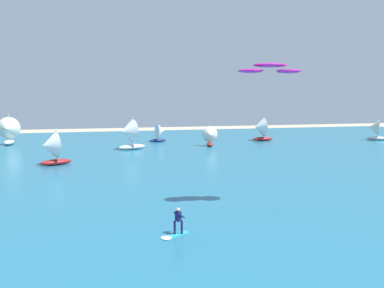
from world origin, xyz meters
The scene contains 10 objects.
ocean centered at (0.00, 51.90, 0.05)m, with size 160.00×90.00×0.10m, color #236B89.
kitesurfer centered at (-2.17, 16.93, 0.70)m, with size 1.99×1.42×1.67m.
kite centered at (5.79, 20.97, 10.48)m, with size 4.87×2.22×0.71m.
sailboat_leading centered at (13.46, 59.02, 1.90)m, with size 3.06×3.50×3.94m.
sailboat_center_horizon centered at (25.82, 64.91, 2.45)m, with size 4.35×3.67×5.13m.
sailboat_heeled_over centered at (-0.90, 57.92, 2.67)m, with size 5.00×4.44×5.61m.
sailboat_near_shore centered at (49.16, 60.41, 2.31)m, with size 4.33×4.16×4.83m.
sailboat_mid_left centered at (6.34, 68.61, 1.96)m, with size 3.56×3.08×4.05m.
sailboat_mid_right centered at (-21.26, 70.42, 2.69)m, with size 4.06×4.81×5.66m.
sailboat_far_left centered at (-11.71, 45.19, 2.26)m, with size 4.20×3.75×4.72m.
Camera 1 is at (-7.02, -4.77, 8.19)m, focal length 35.76 mm.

